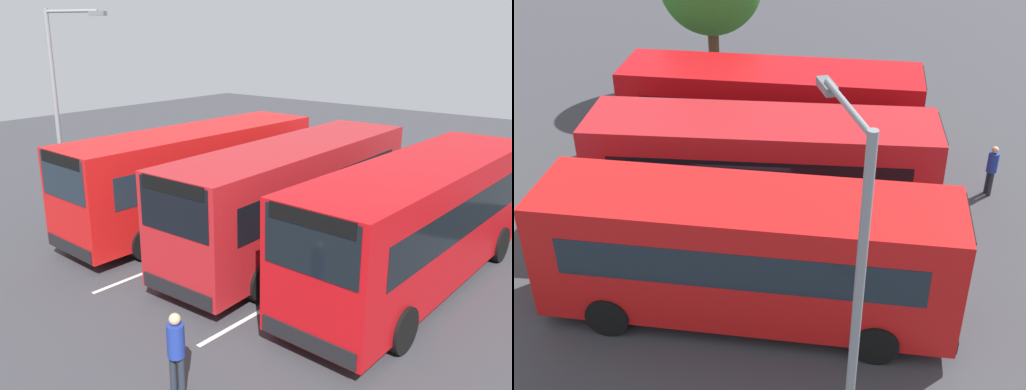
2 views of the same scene
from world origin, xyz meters
The scene contains 8 objects.
ground_plane centered at (0.00, 0.00, 0.00)m, with size 61.20×61.20×0.00m, color #38383D.
bus_far_left centered at (0.52, -3.79, 1.79)m, with size 9.60×2.85×3.25m.
bus_center_left centered at (0.41, 0.16, 1.79)m, with size 9.56×2.72×3.25m.
bus_center_right centered at (0.25, 3.92, 1.79)m, with size 9.58×2.79×3.25m.
pedestrian centered at (7.12, 2.44, 0.97)m, with size 0.42×0.42×1.64m.
street_lamp centered at (2.76, -7.76, 4.08)m, with size 0.93×2.24×7.04m.
lane_stripe_outer_left centered at (0.00, -1.88, 0.00)m, with size 11.62×0.12×0.01m, color silver.
lane_stripe_inner_left centered at (0.00, 1.88, 0.00)m, with size 11.62×0.12×0.01m, color silver.
Camera 2 is at (2.35, -16.00, 10.93)m, focal length 47.31 mm.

